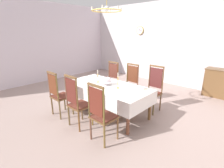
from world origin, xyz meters
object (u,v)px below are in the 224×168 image
at_px(candlestick_east, 118,82).
at_px(bowl_near_right, 88,86).
at_px(dining_table, 107,88).
at_px(soup_tureen, 106,81).
at_px(chair_north_a, 111,79).
at_px(chair_south_b, 77,101).
at_px(candlestick_west, 98,77).
at_px(bowl_near_left, 142,88).
at_px(chair_north_c, 153,89).
at_px(spoon_primary, 147,89).
at_px(mounted_clock, 140,30).
at_px(chair_south_c, 101,113).
at_px(spoon_secondary, 86,85).
at_px(bowl_far_left, 95,76).
at_px(chair_north_b, 130,83).
at_px(chandelier, 107,10).
at_px(chair_south_a, 59,94).

distance_m(candlestick_east, bowl_near_right, 0.74).
height_order(dining_table, candlestick_east, candlestick_east).
bearing_deg(soup_tureen, chair_north_a, 128.21).
bearing_deg(chair_north_a, chair_south_b, 112.33).
relative_size(candlestick_west, bowl_near_right, 1.73).
height_order(candlestick_east, bowl_near_left, candlestick_east).
bearing_deg(bowl_near_left, chair_north_c, 92.04).
bearing_deg(spoon_primary, soup_tureen, -144.07).
xyz_separation_m(candlestick_west, bowl_near_left, (1.12, 0.39, -0.12)).
height_order(soup_tureen, mounted_clock, mounted_clock).
relative_size(chair_south_c, mounted_clock, 3.47).
bearing_deg(spoon_secondary, chair_north_c, 32.04).
distance_m(chair_north_a, bowl_near_left, 1.64).
distance_m(bowl_near_left, spoon_primary, 0.12).
bearing_deg(chair_north_a, bowl_near_left, 160.98).
relative_size(chair_north_a, candlestick_west, 3.31).
distance_m(chair_south_c, bowl_far_left, 2.06).
height_order(soup_tureen, candlestick_west, candlestick_west).
bearing_deg(chair_south_b, chair_south_c, 0.08).
distance_m(chair_north_a, chair_south_b, 2.00).
xyz_separation_m(chair_north_c, bowl_near_right, (-1.02, -1.31, 0.17)).
xyz_separation_m(chair_south_c, bowl_far_left, (-1.61, 1.27, 0.18)).
distance_m(chair_north_c, spoon_secondary, 1.74).
bearing_deg(bowl_near_right, chair_north_a, 110.70).
distance_m(dining_table, chair_north_b, 0.93).
bearing_deg(mounted_clock, dining_table, -67.12).
bearing_deg(chandelier, candlestick_west, 180.00).
xyz_separation_m(chair_south_a, candlestick_west, (0.41, 0.92, 0.30)).
xyz_separation_m(dining_table, mounted_clock, (-1.48, 3.50, 1.40)).
distance_m(chair_south_a, soup_tureen, 1.21).
bearing_deg(mounted_clock, chandelier, -67.12).
xyz_separation_m(chair_north_a, chair_south_c, (1.52, -1.85, 0.02)).
xyz_separation_m(spoon_primary, mounted_clock, (-2.37, 3.08, 1.31)).
distance_m(dining_table, spoon_primary, 0.99).
distance_m(chair_south_b, chandelier, 2.09).
distance_m(chair_south_b, bowl_near_right, 0.63).
xyz_separation_m(chair_north_b, spoon_secondary, (-0.40, -1.29, 0.17)).
xyz_separation_m(bowl_near_left, spoon_secondary, (-1.18, -0.75, -0.01)).
relative_size(chair_south_b, spoon_primary, 6.80).
bearing_deg(chair_south_c, bowl_near_left, 89.17).
bearing_deg(spoon_primary, candlestick_west, -149.70).
distance_m(spoon_primary, mounted_clock, 4.11).
distance_m(chair_south_b, bowl_far_left, 1.54).
bearing_deg(chair_north_c, bowl_near_left, 92.04).
distance_m(candlestick_west, bowl_near_left, 1.19).
xyz_separation_m(chair_north_b, soup_tureen, (-0.03, -0.93, 0.27)).
bearing_deg(bowl_far_left, chandelier, -21.78).
xyz_separation_m(chair_north_b, bowl_near_left, (0.78, -0.53, 0.18)).
distance_m(chair_north_a, soup_tureen, 1.21).
relative_size(mounted_clock, chandelier, 0.50).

